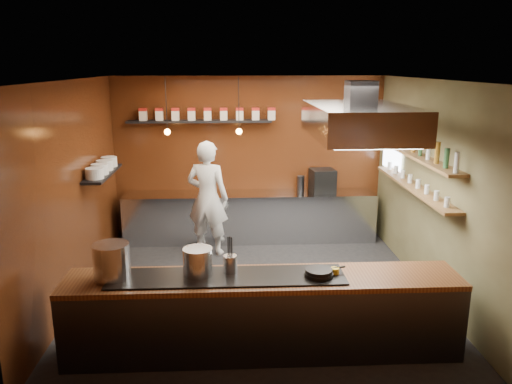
{
  "coord_description": "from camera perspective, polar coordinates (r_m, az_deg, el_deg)",
  "views": [
    {
      "loc": [
        -0.34,
        -6.69,
        3.2
      ],
      "look_at": [
        0.02,
        0.4,
        1.38
      ],
      "focal_mm": 35.0,
      "sensor_mm": 36.0,
      "label": 1
    }
  ],
  "objects": [
    {
      "name": "utensil_crock",
      "position": [
        5.62,
        -2.97,
        -8.22
      ],
      "size": [
        0.19,
        0.19,
        0.2
      ],
      "primitive_type": "cylinder",
      "rotation": [
        0.0,
        0.0,
        -0.24
      ],
      "color": "silver",
      "rests_on": "pass_counter"
    },
    {
      "name": "frying_pan",
      "position": [
        5.59,
        7.22,
        -9.12
      ],
      "size": [
        0.48,
        0.32,
        0.08
      ],
      "color": "black",
      "rests_on": "pass_counter"
    },
    {
      "name": "espresso_machine",
      "position": [
        9.3,
        7.6,
        1.31
      ],
      "size": [
        0.47,
        0.45,
        0.42
      ],
      "primitive_type": "cube",
      "rotation": [
        0.0,
        0.0,
        0.13
      ],
      "color": "black",
      "rests_on": "prep_counter"
    },
    {
      "name": "plate_stacks",
      "position": [
        8.1,
        -17.17,
        2.73
      ],
      "size": [
        0.26,
        1.16,
        0.16
      ],
      "color": "silver",
      "rests_on": "plate_shelf"
    },
    {
      "name": "plate_shelf",
      "position": [
        8.12,
        -17.12,
        2.03
      ],
      "size": [
        0.3,
        1.4,
        0.04
      ],
      "primitive_type": "cube",
      "color": "black",
      "rests_on": "left_wall"
    },
    {
      "name": "window_pane",
      "position": [
        8.94,
        15.38,
        5.53
      ],
      "size": [
        0.0,
        1.0,
        1.0
      ],
      "primitive_type": "plane",
      "rotation": [
        1.57,
        0.0,
        -1.57
      ],
      "color": "white",
      "rests_on": "right_wall"
    },
    {
      "name": "storage_tins",
      "position": [
        9.1,
        -5.55,
        8.87
      ],
      "size": [
        2.43,
        0.13,
        0.22
      ],
      "color": "beige",
      "rests_on": "tin_shelf"
    },
    {
      "name": "extractor_hood",
      "position": [
        6.54,
        11.74,
        8.01
      ],
      "size": [
        1.2,
        2.0,
        0.72
      ],
      "color": "#38383D",
      "rests_on": "ceiling"
    },
    {
      "name": "bottle_shelf_lower",
      "position": [
        7.69,
        17.57,
        0.57
      ],
      "size": [
        0.26,
        2.8,
        0.04
      ],
      "primitive_type": "cube",
      "color": "brown",
      "rests_on": "right_wall"
    },
    {
      "name": "wine_glasses",
      "position": [
        7.67,
        17.61,
        1.19
      ],
      "size": [
        0.07,
        2.37,
        0.13
      ],
      "color": "silver",
      "rests_on": "bottle_shelf_lower"
    },
    {
      "name": "bottle_shelf_upper",
      "position": [
        7.6,
        17.83,
        4.01
      ],
      "size": [
        0.26,
        2.8,
        0.04
      ],
      "primitive_type": "cube",
      "color": "brown",
      "rests_on": "right_wall"
    },
    {
      "name": "stockpot_large",
      "position": [
        5.67,
        -16.19,
        -7.57
      ],
      "size": [
        0.46,
        0.46,
        0.39
      ],
      "primitive_type": "cylinder",
      "rotation": [
        0.0,
        0.0,
        -0.18
      ],
      "color": "silver",
      "rests_on": "pass_counter"
    },
    {
      "name": "pendant_left",
      "position": [
        8.52,
        -10.11,
        7.12
      ],
      "size": [
        0.1,
        0.1,
        0.95
      ],
      "color": "black",
      "rests_on": "ceiling"
    },
    {
      "name": "pass_counter",
      "position": [
        5.79,
        0.78,
        -13.78
      ],
      "size": [
        4.4,
        0.72,
        0.94
      ],
      "color": "#38383D",
      "rests_on": "floor"
    },
    {
      "name": "left_wall",
      "position": [
        7.24,
        -20.19,
        -0.09
      ],
      "size": [
        0.0,
        5.0,
        5.0
      ],
      "primitive_type": "plane",
      "rotation": [
        1.57,
        0.0,
        1.57
      ],
      "color": "#3B180A",
      "rests_on": "ground"
    },
    {
      "name": "pendant_right",
      "position": [
        8.46,
        -1.96,
        7.28
      ],
      "size": [
        0.1,
        0.1,
        0.95
      ],
      "color": "black",
      "rests_on": "ceiling"
    },
    {
      "name": "right_wall",
      "position": [
        7.47,
        19.53,
        0.4
      ],
      "size": [
        0.0,
        5.0,
        5.0
      ],
      "primitive_type": "plane",
      "rotation": [
        1.57,
        0.0,
        -1.57
      ],
      "color": "brown",
      "rests_on": "ground"
    },
    {
      "name": "tin_shelf",
      "position": [
        9.13,
        -6.48,
        8.03
      ],
      "size": [
        2.6,
        0.26,
        0.04
      ],
      "primitive_type": "cube",
      "color": "black",
      "rests_on": "back_wall"
    },
    {
      "name": "stockpot_small",
      "position": [
        5.57,
        -6.66,
        -7.91
      ],
      "size": [
        0.43,
        0.43,
        0.31
      ],
      "primitive_type": "cylinder",
      "rotation": [
        0.0,
        0.0,
        -0.41
      ],
      "color": "silver",
      "rests_on": "pass_counter"
    },
    {
      "name": "floor",
      "position": [
        7.43,
        -0.01,
        -11.12
      ],
      "size": [
        5.0,
        5.0,
        0.0
      ],
      "primitive_type": "plane",
      "color": "black",
      "rests_on": "ground"
    },
    {
      "name": "back_wall",
      "position": [
        9.36,
        -0.78,
        3.94
      ],
      "size": [
        5.0,
        0.0,
        5.0
      ],
      "primitive_type": "plane",
      "rotation": [
        1.57,
        0.0,
        0.0
      ],
      "color": "#3B180A",
      "rests_on": "ground"
    },
    {
      "name": "ceiling",
      "position": [
        6.7,
        -0.01,
        12.7
      ],
      "size": [
        5.0,
        5.0,
        0.0
      ],
      "primitive_type": "plane",
      "rotation": [
        3.14,
        0.0,
        0.0
      ],
      "color": "silver",
      "rests_on": "back_wall"
    },
    {
      "name": "chef",
      "position": [
        8.53,
        -5.54,
        -0.7
      ],
      "size": [
        0.83,
        0.66,
        1.97
      ],
      "primitive_type": "imported",
      "rotation": [
        0.0,
        0.0,
        2.84
      ],
      "color": "white",
      "rests_on": "floor"
    },
    {
      "name": "butter_jar",
      "position": [
        5.68,
        9.0,
        -8.97
      ],
      "size": [
        0.12,
        0.12,
        0.09
      ],
      "primitive_type": "cylinder",
      "rotation": [
        0.0,
        0.0,
        0.25
      ],
      "color": "yellow",
      "rests_on": "pass_counter"
    },
    {
      "name": "prep_counter",
      "position": [
        9.29,
        -0.68,
        -2.82
      ],
      "size": [
        4.6,
        0.65,
        0.9
      ],
      "primitive_type": "cube",
      "color": "silver",
      "rests_on": "floor"
    },
    {
      "name": "bottles",
      "position": [
        7.58,
        17.91,
        5.05
      ],
      "size": [
        0.06,
        2.66,
        0.24
      ],
      "color": "silver",
      "rests_on": "bottle_shelf_upper"
    }
  ]
}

